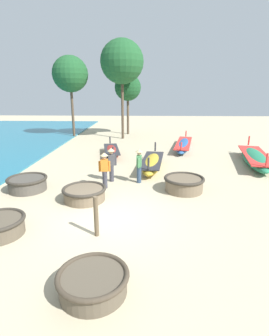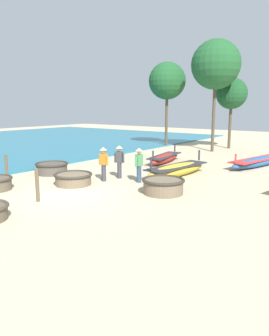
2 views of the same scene
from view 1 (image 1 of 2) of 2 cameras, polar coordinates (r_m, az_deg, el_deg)
The scene contains 16 objects.
ground_plane at distance 9.44m, azimuth -5.31°, elevation -10.61°, with size 80.00×80.00×0.00m, color #BCAD8C.
coracle_beside_post at distance 10.86m, azimuth -10.85°, elevation -5.41°, with size 1.78×1.78×0.55m.
coracle_nearest at distance 12.64m, azimuth -22.28°, elevation -3.07°, with size 1.75×1.75×0.61m.
coracle_far_left at distance 11.82m, azimuth 10.70°, elevation -3.31°, with size 1.79×1.79×0.64m.
coracle_far_right at distance 6.31m, azimuth -9.01°, elevation -23.20°, with size 1.61×1.61×0.50m.
long_boat_green_hull at distance 20.70m, azimuth 10.64°, elevation 4.98°, with size 2.21×6.06×1.00m.
long_boat_ochre_hull at distance 18.16m, azimuth -5.02°, elevation 3.63°, with size 1.62×4.17×1.00m.
long_boat_red_hull at distance 17.49m, azimuth 24.78°, elevation 1.94°, with size 2.47×6.05×1.30m.
long_boat_blue_hull at distance 14.97m, azimuth 3.87°, elevation 1.08°, with size 1.57×4.57×1.17m.
fisherman_standing_left at distance 12.48m, azimuth 1.00°, elevation 0.96°, with size 0.36×0.53×1.67m.
fisherman_standing_right at distance 12.73m, azimuth -5.07°, elevation 1.20°, with size 0.50×0.36×1.67m.
fisherman_with_hat at distance 11.84m, azimuth -6.55°, elevation -0.01°, with size 0.53×0.36×1.67m.
mooring_post_inland at distance 8.11m, azimuth -8.35°, elevation -10.40°, with size 0.14×0.14×1.28m, color brown.
tree_center at distance 27.26m, azimuth -1.48°, elevation 17.07°, with size 2.62×2.62×5.97m.
tree_tall_back at distance 24.65m, azimuth -2.75°, elevation 22.08°, with size 3.81×3.81×8.67m.
tree_rightmost at distance 26.15m, azimuth -13.82°, elevation 19.21°, with size 3.27×3.27×7.44m.
Camera 1 is at (1.18, -8.34, 4.27)m, focal length 28.00 mm.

